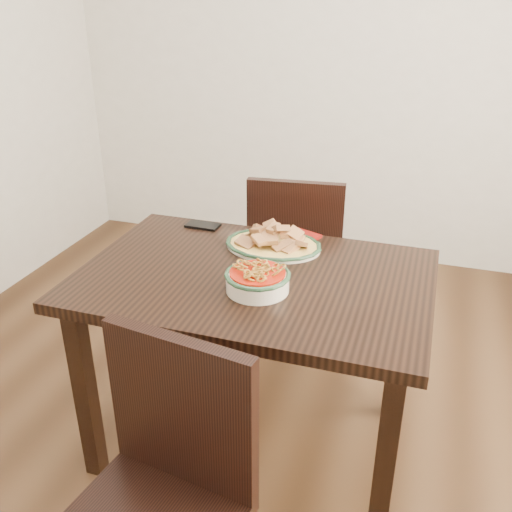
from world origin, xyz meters
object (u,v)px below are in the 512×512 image
(chair_far, at_px, (297,254))
(chair_near, at_px, (162,490))
(noodle_bowl, at_px, (257,278))
(smartphone, at_px, (203,225))
(dining_table, at_px, (254,300))
(fish_plate, at_px, (273,237))

(chair_far, xyz_separation_m, chair_near, (0.02, -1.43, 0.00))
(chair_far, bearing_deg, chair_near, 84.12)
(chair_far, height_order, noodle_bowl, chair_far)
(chair_far, height_order, chair_near, same)
(chair_far, height_order, smartphone, chair_far)
(noodle_bowl, bearing_deg, smartphone, 130.78)
(dining_table, distance_m, chair_far, 0.73)
(chair_far, distance_m, noodle_bowl, 0.86)
(chair_far, relative_size, fish_plate, 2.50)
(chair_near, bearing_deg, chair_far, 99.31)
(dining_table, relative_size, noodle_bowl, 5.55)
(dining_table, bearing_deg, smartphone, 134.72)
(chair_near, relative_size, smartphone, 6.63)
(chair_near, bearing_deg, smartphone, 115.57)
(dining_table, height_order, smartphone, smartphone)
(chair_far, xyz_separation_m, smartphone, (-0.30, -0.38, 0.26))
(smartphone, bearing_deg, fish_plate, -16.65)
(noodle_bowl, xyz_separation_m, smartphone, (-0.37, 0.43, -0.04))
(dining_table, xyz_separation_m, chair_near, (-0.01, -0.72, -0.15))
(dining_table, xyz_separation_m, fish_plate, (0.00, 0.22, 0.14))
(chair_far, bearing_deg, dining_table, 85.39)
(noodle_bowl, relative_size, smartphone, 1.59)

